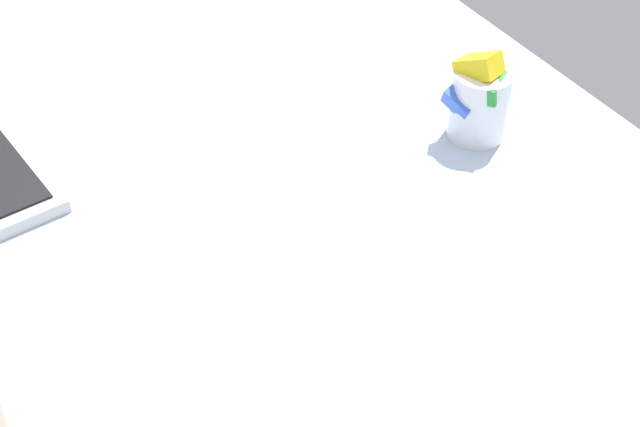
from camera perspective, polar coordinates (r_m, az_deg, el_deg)
bed_mattress at (r=118.91cm, az=-7.27°, el=-5.22°), size 180.00×140.00×18.00cm
snack_cup at (r=129.55cm, az=10.81°, el=7.54°), size 10.06×10.41×14.66cm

